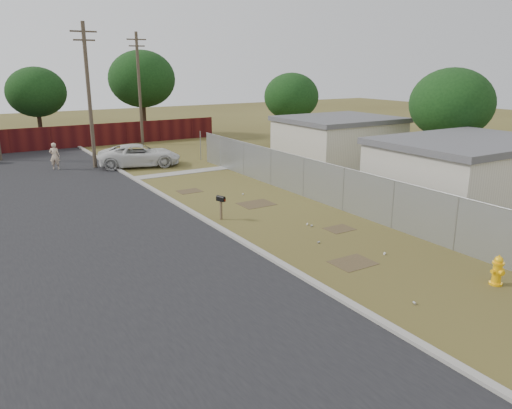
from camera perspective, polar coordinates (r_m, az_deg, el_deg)
ground at (r=21.40m, az=3.58°, el=-1.90°), size 120.00×120.00×0.00m
street at (r=26.01m, az=-19.41°, el=0.44°), size 15.10×60.00×0.12m
chainlink_fence at (r=23.81m, az=8.34°, el=1.77°), size 0.10×27.06×2.02m
privacy_fence at (r=42.40m, az=-23.65°, el=6.86°), size 30.00×0.12×1.80m
utility_poles at (r=38.22m, az=-19.76°, el=12.16°), size 12.60×8.24×9.00m
houses at (r=29.63m, az=15.64°, el=5.60°), size 9.30×17.24×3.10m
horizon_trees at (r=42.18m, az=-14.51°, el=12.73°), size 33.32×31.94×7.78m
fire_hydrant at (r=16.87m, az=25.88°, el=-6.84°), size 0.46×0.47×0.96m
mailbox at (r=21.40m, az=-4.04°, el=0.43°), size 0.29×0.46×1.06m
pickup_truck at (r=33.72m, az=-13.17°, el=5.50°), size 5.70×3.76×1.46m
pedestrian at (r=34.28m, az=-22.02°, el=5.15°), size 0.74×0.64×1.72m
scattered_litter at (r=19.74m, az=7.32°, el=-3.42°), size 2.18×13.17×0.07m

